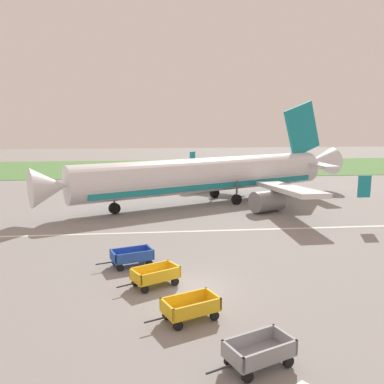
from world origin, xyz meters
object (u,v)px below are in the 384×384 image
(baggage_cart_fourth_in_row, at_px, (132,257))
(airplane, at_px, (214,175))
(baggage_cart_nearest, at_px, (259,352))
(baggage_cart_third_in_row, at_px, (155,276))
(baggage_cart_second_in_row, at_px, (190,308))

(baggage_cart_fourth_in_row, bearing_deg, airplane, 66.83)
(baggage_cart_nearest, bearing_deg, baggage_cart_third_in_row, 114.96)
(baggage_cart_third_in_row, bearing_deg, baggage_cart_fourth_in_row, 112.90)
(baggage_cart_second_in_row, bearing_deg, baggage_cart_fourth_in_row, 111.67)
(baggage_cart_third_in_row, relative_size, baggage_cart_fourth_in_row, 0.97)
(baggage_cart_second_in_row, bearing_deg, baggage_cart_third_in_row, 110.66)
(airplane, relative_size, baggage_cart_third_in_row, 10.25)
(baggage_cart_second_in_row, distance_m, baggage_cart_fourth_in_row, 8.01)
(baggage_cart_second_in_row, xyz_separation_m, baggage_cart_third_in_row, (-1.56, 4.12, 0.00))
(baggage_cart_fourth_in_row, bearing_deg, baggage_cart_second_in_row, -68.33)
(airplane, height_order, baggage_cart_third_in_row, airplane)
(baggage_cart_third_in_row, bearing_deg, baggage_cart_second_in_row, -69.34)
(baggage_cart_third_in_row, xyz_separation_m, baggage_cart_fourth_in_row, (-1.40, 3.32, 0.00))
(baggage_cart_nearest, height_order, baggage_cart_second_in_row, same)
(airplane, xyz_separation_m, baggage_cart_third_in_row, (-6.90, -22.72, -2.45))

